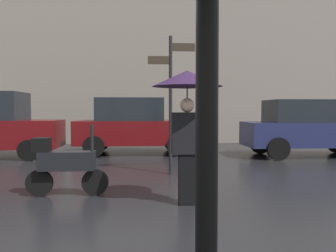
% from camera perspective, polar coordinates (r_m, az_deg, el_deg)
% --- Properties ---
extents(pedestrian_with_umbrella, '(1.10, 1.10, 2.10)m').
position_cam_1_polar(pedestrian_with_umbrella, '(5.70, 3.00, 4.59)').
color(pedestrian_with_umbrella, black).
rests_on(pedestrian_with_umbrella, ground).
extents(parked_scooter, '(1.41, 0.32, 1.23)m').
position_cam_1_polar(parked_scooter, '(6.58, -15.85, -5.71)').
color(parked_scooter, black).
rests_on(parked_scooter, ground).
extents(parked_car_left, '(4.03, 1.99, 1.88)m').
position_cam_1_polar(parked_car_left, '(12.46, -5.30, 0.10)').
color(parked_car_left, '#590C0F').
rests_on(parked_car_left, ground).
extents(parked_car_distant, '(4.18, 1.82, 1.80)m').
position_cam_1_polar(parked_car_distant, '(12.49, 21.04, -0.21)').
color(parked_car_distant, '#1E234C').
rests_on(parked_car_distant, ground).
extents(street_signpost, '(1.08, 0.08, 3.17)m').
position_cam_1_polar(street_signpost, '(8.41, 0.44, 5.44)').
color(street_signpost, black).
rests_on(street_signpost, ground).
extents(building_block, '(17.62, 2.95, 12.94)m').
position_cam_1_polar(building_block, '(18.32, -3.80, 18.31)').
color(building_block, gray).
rests_on(building_block, ground).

